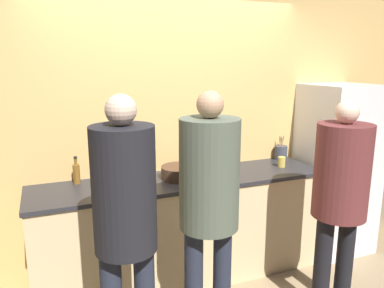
{
  "coord_description": "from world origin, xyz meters",
  "views": [
    {
      "loc": [
        -1.09,
        -2.59,
        1.96
      ],
      "look_at": [
        0.0,
        0.15,
        1.3
      ],
      "focal_mm": 35.0,
      "sensor_mm": 36.0,
      "label": 1
    }
  ],
  "objects_px": {
    "refrigerator": "(336,168)",
    "person_center": "(209,193)",
    "bottle_amber": "(76,173)",
    "person_right": "(340,187)",
    "bottle_clear": "(144,171)",
    "fruit_bowl": "(180,172)",
    "cup_yellow": "(282,162)",
    "bottle_dark": "(99,171)",
    "cup_white": "(214,167)",
    "person_left": "(125,213)",
    "utensil_crock": "(281,152)"
  },
  "relations": [
    {
      "from": "refrigerator",
      "to": "person_left",
      "type": "xyz_separation_m",
      "value": [
        -2.38,
        -0.86,
        0.22
      ]
    },
    {
      "from": "person_left",
      "to": "bottle_dark",
      "type": "distance_m",
      "value": 1.13
    },
    {
      "from": "bottle_amber",
      "to": "cup_white",
      "type": "bearing_deg",
      "value": -6.92
    },
    {
      "from": "person_center",
      "to": "bottle_clear",
      "type": "distance_m",
      "value": 0.89
    },
    {
      "from": "person_right",
      "to": "cup_yellow",
      "type": "xyz_separation_m",
      "value": [
        0.09,
        0.87,
        -0.03
      ]
    },
    {
      "from": "utensil_crock",
      "to": "bottle_dark",
      "type": "xyz_separation_m",
      "value": [
        -1.85,
        0.03,
        -0.0
      ]
    },
    {
      "from": "person_right",
      "to": "fruit_bowl",
      "type": "relative_size",
      "value": 5.03
    },
    {
      "from": "refrigerator",
      "to": "bottle_amber",
      "type": "xyz_separation_m",
      "value": [
        -2.56,
        0.22,
        0.18
      ]
    },
    {
      "from": "person_center",
      "to": "person_right",
      "type": "distance_m",
      "value": 1.03
    },
    {
      "from": "bottle_dark",
      "to": "cup_yellow",
      "type": "xyz_separation_m",
      "value": [
        1.69,
        -0.26,
        -0.03
      ]
    },
    {
      "from": "person_center",
      "to": "cup_yellow",
      "type": "height_order",
      "value": "person_center"
    },
    {
      "from": "bottle_amber",
      "to": "cup_white",
      "type": "distance_m",
      "value": 1.21
    },
    {
      "from": "refrigerator",
      "to": "utensil_crock",
      "type": "relative_size",
      "value": 6.91
    },
    {
      "from": "person_right",
      "to": "cup_white",
      "type": "bearing_deg",
      "value": 122.37
    },
    {
      "from": "fruit_bowl",
      "to": "person_right",
      "type": "bearing_deg",
      "value": -43.57
    },
    {
      "from": "utensil_crock",
      "to": "cup_white",
      "type": "distance_m",
      "value": 0.86
    },
    {
      "from": "refrigerator",
      "to": "person_left",
      "type": "height_order",
      "value": "person_left"
    },
    {
      "from": "cup_white",
      "to": "bottle_dark",
      "type": "bearing_deg",
      "value": 169.15
    },
    {
      "from": "refrigerator",
      "to": "fruit_bowl",
      "type": "xyz_separation_m",
      "value": [
        -1.71,
        0.03,
        0.14
      ]
    },
    {
      "from": "bottle_amber",
      "to": "person_center",
      "type": "bearing_deg",
      "value": -51.87
    },
    {
      "from": "person_center",
      "to": "fruit_bowl",
      "type": "xyz_separation_m",
      "value": [
        0.08,
        0.79,
        -0.09
      ]
    },
    {
      "from": "refrigerator",
      "to": "cup_yellow",
      "type": "bearing_deg",
      "value": 179.49
    },
    {
      "from": "utensil_crock",
      "to": "person_left",
      "type": "bearing_deg",
      "value": -149.35
    },
    {
      "from": "bottle_amber",
      "to": "bottle_dark",
      "type": "relative_size",
      "value": 1.23
    },
    {
      "from": "utensil_crock",
      "to": "cup_white",
      "type": "relative_size",
      "value": 2.41
    },
    {
      "from": "bottle_dark",
      "to": "person_right",
      "type": "bearing_deg",
      "value": -35.29
    },
    {
      "from": "person_left",
      "to": "utensil_crock",
      "type": "height_order",
      "value": "person_left"
    },
    {
      "from": "bottle_dark",
      "to": "refrigerator",
      "type": "bearing_deg",
      "value": -6.49
    },
    {
      "from": "refrigerator",
      "to": "person_center",
      "type": "bearing_deg",
      "value": -157.05
    },
    {
      "from": "refrigerator",
      "to": "person_right",
      "type": "xyz_separation_m",
      "value": [
        -0.76,
        -0.86,
        0.17
      ]
    },
    {
      "from": "person_right",
      "to": "cup_white",
      "type": "distance_m",
      "value": 1.12
    },
    {
      "from": "cup_white",
      "to": "person_right",
      "type": "bearing_deg",
      "value": -57.63
    },
    {
      "from": "person_right",
      "to": "bottle_dark",
      "type": "relative_size",
      "value": 8.81
    },
    {
      "from": "refrigerator",
      "to": "person_left",
      "type": "distance_m",
      "value": 2.54
    },
    {
      "from": "person_right",
      "to": "bottle_amber",
      "type": "bearing_deg",
      "value": 148.83
    },
    {
      "from": "person_right",
      "to": "bottle_clear",
      "type": "height_order",
      "value": "person_right"
    },
    {
      "from": "person_center",
      "to": "utensil_crock",
      "type": "xyz_separation_m",
      "value": [
        1.27,
        1.0,
        -0.07
      ]
    },
    {
      "from": "person_right",
      "to": "bottle_dark",
      "type": "height_order",
      "value": "person_right"
    },
    {
      "from": "person_center",
      "to": "utensil_crock",
      "type": "bearing_deg",
      "value": 38.15
    },
    {
      "from": "fruit_bowl",
      "to": "bottle_amber",
      "type": "distance_m",
      "value": 0.88
    },
    {
      "from": "person_left",
      "to": "bottle_amber",
      "type": "xyz_separation_m",
      "value": [
        -0.18,
        1.08,
        -0.04
      ]
    },
    {
      "from": "person_right",
      "to": "bottle_amber",
      "type": "xyz_separation_m",
      "value": [
        -1.8,
        1.09,
        0.01
      ]
    },
    {
      "from": "fruit_bowl",
      "to": "bottle_clear",
      "type": "relative_size",
      "value": 1.55
    },
    {
      "from": "cup_white",
      "to": "cup_yellow",
      "type": "height_order",
      "value": "cup_white"
    },
    {
      "from": "fruit_bowl",
      "to": "utensil_crock",
      "type": "bearing_deg",
      "value": 9.96
    },
    {
      "from": "person_left",
      "to": "fruit_bowl",
      "type": "distance_m",
      "value": 1.12
    },
    {
      "from": "person_center",
      "to": "cup_yellow",
      "type": "relative_size",
      "value": 17.87
    },
    {
      "from": "bottle_dark",
      "to": "cup_white",
      "type": "bearing_deg",
      "value": -10.85
    },
    {
      "from": "utensil_crock",
      "to": "cup_white",
      "type": "xyz_separation_m",
      "value": [
        -0.84,
        -0.16,
        -0.02
      ]
    },
    {
      "from": "fruit_bowl",
      "to": "cup_yellow",
      "type": "relative_size",
      "value": 3.37
    }
  ]
}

